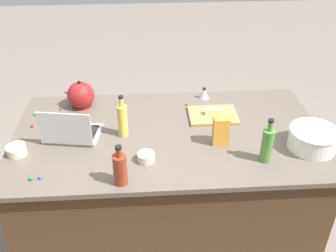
% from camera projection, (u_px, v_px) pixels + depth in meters
% --- Properties ---
extents(ground_plane, '(12.00, 12.00, 0.00)m').
position_uv_depth(ground_plane, '(168.00, 236.00, 2.81)').
color(ground_plane, slate).
extents(island_counter, '(1.84, 1.01, 0.90)m').
position_uv_depth(island_counter, '(168.00, 189.00, 2.57)').
color(island_counter, '#4C331E').
rests_on(island_counter, ground).
extents(laptop, '(0.34, 0.28, 0.22)m').
position_uv_depth(laptop, '(71.00, 132.00, 2.25)').
color(laptop, '#B7B7BC').
rests_on(laptop, island_counter).
extents(mixing_bowl_large, '(0.28, 0.28, 0.12)m').
position_uv_depth(mixing_bowl_large, '(313.00, 138.00, 2.16)').
color(mixing_bowl_large, white).
rests_on(mixing_bowl_large, island_counter).
extents(bottle_oil, '(0.06, 0.06, 0.26)m').
position_uv_depth(bottle_oil, '(122.00, 120.00, 2.25)').
color(bottle_oil, '#DBC64C').
rests_on(bottle_oil, island_counter).
extents(bottle_soy, '(0.07, 0.07, 0.22)m').
position_uv_depth(bottle_soy, '(120.00, 169.00, 1.90)').
color(bottle_soy, maroon).
rests_on(bottle_soy, island_counter).
extents(bottle_olive, '(0.06, 0.06, 0.26)m').
position_uv_depth(bottle_olive, '(267.00, 144.00, 2.05)').
color(bottle_olive, '#4C8C38').
rests_on(bottle_olive, island_counter).
extents(kettle, '(0.21, 0.18, 0.20)m').
position_uv_depth(kettle, '(81.00, 96.00, 2.55)').
color(kettle, maroon).
rests_on(kettle, island_counter).
extents(cutting_board, '(0.31, 0.23, 0.02)m').
position_uv_depth(cutting_board, '(213.00, 115.00, 2.47)').
color(cutting_board, '#AD7F4C').
rests_on(cutting_board, island_counter).
extents(butter_stick_left, '(0.11, 0.04, 0.04)m').
position_uv_depth(butter_stick_left, '(214.00, 112.00, 2.46)').
color(butter_stick_left, '#F4E58C').
rests_on(butter_stick_left, cutting_board).
extents(ramekin_small, '(0.11, 0.11, 0.05)m').
position_uv_depth(ramekin_small, '(16.00, 150.00, 2.13)').
color(ramekin_small, beige).
rests_on(ramekin_small, island_counter).
extents(ramekin_medium, '(0.09, 0.09, 0.05)m').
position_uv_depth(ramekin_medium, '(146.00, 157.00, 2.08)').
color(ramekin_medium, beige).
rests_on(ramekin_medium, island_counter).
extents(kitchen_timer, '(0.07, 0.07, 0.08)m').
position_uv_depth(kitchen_timer, '(204.00, 93.00, 2.66)').
color(kitchen_timer, '#B2B2B7').
rests_on(kitchen_timer, island_counter).
extents(candy_bag, '(0.09, 0.06, 0.17)m').
position_uv_depth(candy_bag, '(221.00, 131.00, 2.19)').
color(candy_bag, gold).
rests_on(candy_bag, island_counter).
extents(candy_0, '(0.02, 0.02, 0.02)m').
position_uv_depth(candy_0, '(67.00, 114.00, 2.48)').
color(candy_0, red).
rests_on(candy_0, island_counter).
extents(candy_1, '(0.02, 0.02, 0.02)m').
position_uv_depth(candy_1, '(35.00, 114.00, 2.48)').
color(candy_1, green).
rests_on(candy_1, island_counter).
extents(candy_2, '(0.02, 0.02, 0.02)m').
position_uv_depth(candy_2, '(31.00, 178.00, 1.96)').
color(candy_2, green).
rests_on(candy_2, island_counter).
extents(candy_4, '(0.01, 0.01, 0.01)m').
position_uv_depth(candy_4, '(60.00, 109.00, 2.54)').
color(candy_4, '#CC3399').
rests_on(candy_4, island_counter).
extents(candy_5, '(0.02, 0.02, 0.02)m').
position_uv_depth(candy_5, '(32.00, 126.00, 2.37)').
color(candy_5, red).
rests_on(candy_5, island_counter).
extents(candy_6, '(0.02, 0.02, 0.02)m').
position_uv_depth(candy_6, '(221.00, 137.00, 2.27)').
color(candy_6, green).
rests_on(candy_6, island_counter).
extents(candy_7, '(0.02, 0.02, 0.02)m').
position_uv_depth(candy_7, '(187.00, 104.00, 2.59)').
color(candy_7, '#CC3399').
rests_on(candy_7, island_counter).
extents(candy_8, '(0.02, 0.02, 0.02)m').
position_uv_depth(candy_8, '(40.00, 177.00, 1.97)').
color(candy_8, blue).
rests_on(candy_8, island_counter).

